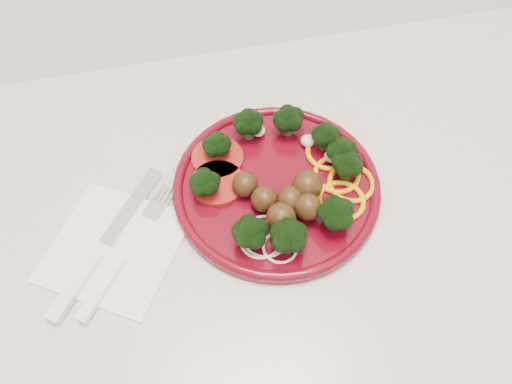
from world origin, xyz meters
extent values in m
cube|color=silver|center=(0.00, 1.70, 0.43)|extent=(2.40, 0.60, 0.87)
cube|color=beige|center=(0.00, 1.70, 0.89)|extent=(2.40, 0.60, 0.03)
cylinder|color=#510411|center=(0.00, 1.71, 0.91)|extent=(0.27, 0.27, 0.01)
torus|color=#510411|center=(0.00, 1.71, 0.91)|extent=(0.27, 0.27, 0.01)
sphere|color=#442A11|center=(0.01, 1.68, 0.93)|extent=(0.04, 0.04, 0.04)
sphere|color=#442A11|center=(-0.02, 1.69, 0.93)|extent=(0.04, 0.04, 0.04)
sphere|color=#442A11|center=(-0.01, 1.65, 0.93)|extent=(0.04, 0.04, 0.04)
sphere|color=#442A11|center=(0.03, 1.66, 0.93)|extent=(0.04, 0.04, 0.04)
sphere|color=#442A11|center=(0.03, 1.69, 0.93)|extent=(0.04, 0.04, 0.04)
sphere|color=#442A11|center=(-0.04, 1.71, 0.93)|extent=(0.04, 0.04, 0.04)
torus|color=orange|center=(0.08, 1.71, 0.92)|extent=(0.06, 0.06, 0.01)
torus|color=orange|center=(0.07, 1.67, 0.92)|extent=(0.06, 0.06, 0.01)
torus|color=orange|center=(0.08, 1.75, 0.92)|extent=(0.06, 0.06, 0.01)
torus|color=orange|center=(0.10, 1.69, 0.92)|extent=(0.06, 0.06, 0.01)
cylinder|color=#720A07|center=(-0.07, 1.77, 0.92)|extent=(0.07, 0.07, 0.01)
cylinder|color=#720A07|center=(-0.07, 1.73, 0.92)|extent=(0.07, 0.07, 0.01)
torus|color=beige|center=(-0.04, 1.64, 0.91)|extent=(0.05, 0.05, 0.00)
torus|color=beige|center=(-0.02, 1.62, 0.91)|extent=(0.04, 0.04, 0.00)
torus|color=beige|center=(-0.03, 1.64, 0.91)|extent=(0.06, 0.06, 0.00)
ellipsoid|color=#C6B793|center=(0.06, 1.77, 0.92)|extent=(0.02, 0.02, 0.01)
ellipsoid|color=#C6B793|center=(0.00, 1.80, 0.92)|extent=(0.02, 0.02, 0.01)
ellipsoid|color=#C6B793|center=(0.08, 1.74, 0.92)|extent=(0.02, 0.02, 0.01)
cube|color=white|center=(-0.22, 1.67, 0.90)|extent=(0.21, 0.21, 0.00)
cube|color=silver|center=(-0.19, 1.73, 0.91)|extent=(0.09, 0.11, 0.00)
cube|color=white|center=(-0.26, 1.63, 0.91)|extent=(0.07, 0.08, 0.01)
cube|color=white|center=(-0.23, 1.62, 0.91)|extent=(0.06, 0.08, 0.01)
cube|color=silver|center=(-0.16, 1.71, 0.91)|extent=(0.03, 0.04, 0.00)
cube|color=silver|center=(-0.14, 1.73, 0.91)|extent=(0.02, 0.03, 0.00)
cube|color=silver|center=(-0.14, 1.73, 0.91)|extent=(0.02, 0.03, 0.00)
cube|color=silver|center=(-0.15, 1.74, 0.91)|extent=(0.02, 0.03, 0.00)
cube|color=silver|center=(-0.15, 1.74, 0.91)|extent=(0.02, 0.03, 0.00)
camera|label=1|loc=(-0.11, 1.36, 1.45)|focal=35.00mm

